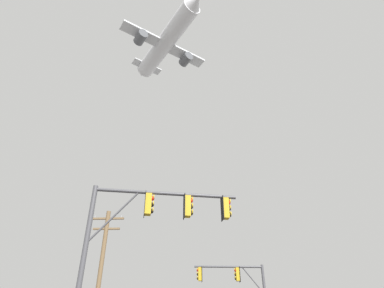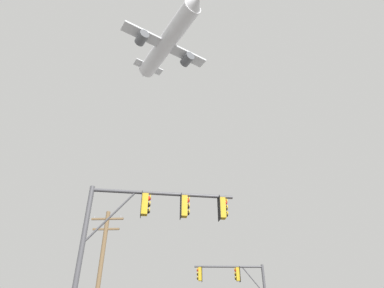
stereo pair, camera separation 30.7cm
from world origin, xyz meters
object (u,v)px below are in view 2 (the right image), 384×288
(signal_pole_near, at_px, (145,225))
(signal_pole_far, at_px, (240,286))
(airplane, at_px, (167,42))
(utility_pole, at_px, (100,274))

(signal_pole_near, distance_m, signal_pole_far, 13.11)
(airplane, bearing_deg, utility_pole, -89.78)
(signal_pole_far, bearing_deg, airplane, 117.07)
(signal_pole_far, distance_m, utility_pole, 9.83)
(utility_pole, bearing_deg, signal_pole_far, 23.25)
(utility_pole, distance_m, airplane, 50.75)
(utility_pole, xyz_separation_m, airplane, (-0.08, 21.71, 45.87))
(signal_pole_near, bearing_deg, utility_pole, 117.17)
(signal_pole_near, xyz_separation_m, airplane, (-4.34, 30.01, 45.30))
(signal_pole_near, relative_size, signal_pole_far, 1.16)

